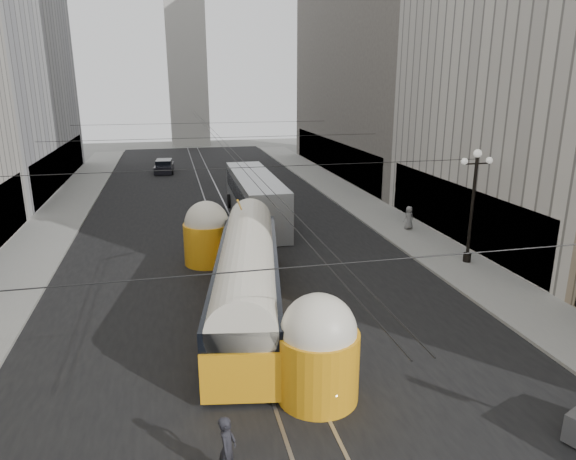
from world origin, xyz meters
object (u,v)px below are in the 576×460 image
city_bus (255,196)px  pedestrian_crossing_a (227,449)px  streetcar (247,275)px  pedestrian_sidewalk_right (409,218)px

city_bus → pedestrian_crossing_a: bearing=-101.1°
streetcar → pedestrian_sidewalk_right: bearing=39.1°
streetcar → city_bus: size_ratio=1.23×
streetcar → pedestrian_crossing_a: streetcar is taller
pedestrian_crossing_a → pedestrian_sidewalk_right: (14.86, 20.31, 0.03)m
streetcar → city_bus: (2.94, 15.54, 0.07)m
city_bus → streetcar: bearing=-100.7°
pedestrian_sidewalk_right → pedestrian_crossing_a: bearing=41.5°
city_bus → pedestrian_sidewalk_right: 11.17m
city_bus → pedestrian_sidewalk_right: size_ratio=8.32×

